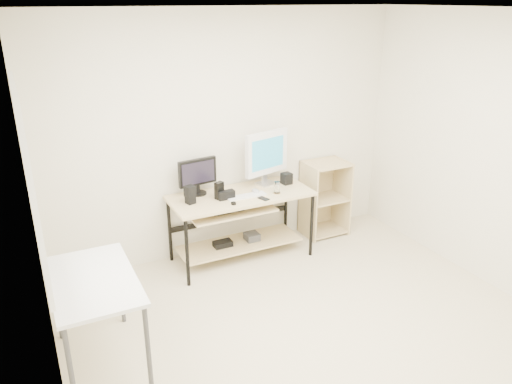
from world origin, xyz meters
The scene contains 16 objects.
room centered at (-0.14, 0.04, 1.32)m, with size 4.01×4.01×2.62m.
desk centered at (-0.03, 1.66, 0.54)m, with size 1.50×0.65×0.75m.
side_table centered at (-1.68, 0.60, 0.67)m, with size 0.60×1.00×0.75m.
shelf_unit centered at (1.15, 1.82, 0.45)m, with size 0.50×0.40×0.90m.
black_monitor centered at (-0.40, 1.86, 0.97)m, with size 0.42×0.17×0.38m.
white_imac centered at (0.38, 1.80, 1.09)m, with size 0.55×0.19×0.60m.
keyboard centered at (0.02, 1.56, 0.76)m, with size 0.42×0.12×0.01m, color silver.
mouse centered at (0.16, 1.63, 0.77)m, with size 0.07×0.12×0.04m, color #B1B1B6.
center_speaker centered at (-0.19, 1.60, 0.79)m, with size 0.17×0.08×0.09m, color black.
speaker_left centered at (-0.56, 1.65, 0.85)m, with size 0.11×0.11×0.19m.
speaker_right centered at (0.58, 1.72, 0.81)m, with size 0.10×0.10×0.12m, color black.
audio_controller centered at (-0.25, 1.64, 0.84)m, with size 0.09×0.06×0.18m, color black.
volume_puck centered at (-0.18, 1.43, 0.76)m, with size 0.05×0.05×0.02m, color black.
smartphone centered at (0.15, 1.43, 0.75)m, with size 0.06×0.12×0.01m, color black.
coaster centered at (0.35, 1.51, 0.75)m, with size 0.08×0.08×0.01m, color olive.
drinking_glass centered at (0.35, 1.51, 0.82)m, with size 0.06×0.06×0.12m, color white.
Camera 1 is at (-2.01, -2.77, 2.67)m, focal length 35.00 mm.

